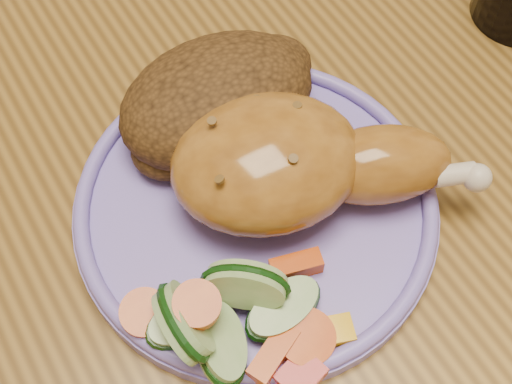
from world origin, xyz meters
TOP-DOWN VIEW (x-y plane):
  - dining_table at (0.00, 0.00)m, footprint 0.90×1.40m
  - plate at (-0.06, -0.06)m, footprint 0.23×0.23m
  - plate_rim at (-0.06, -0.06)m, footprint 0.23×0.23m
  - chicken_leg at (-0.04, -0.06)m, footprint 0.19×0.14m
  - rice_pilaf at (-0.05, 0.01)m, footprint 0.14×0.10m
  - vegetable_pile at (-0.12, -0.12)m, footprint 0.12×0.10m

SIDE VIEW (x-z plane):
  - dining_table at x=0.00m, z-range 0.29..1.04m
  - plate at x=-0.06m, z-range 0.75..0.76m
  - plate_rim at x=-0.06m, z-range 0.76..0.77m
  - vegetable_pile at x=-0.12m, z-range 0.75..0.80m
  - rice_pilaf at x=-0.05m, z-range 0.76..0.81m
  - chicken_leg at x=-0.04m, z-range 0.76..0.82m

